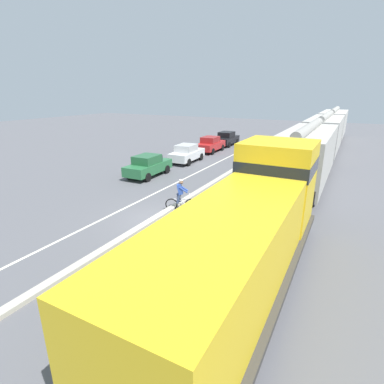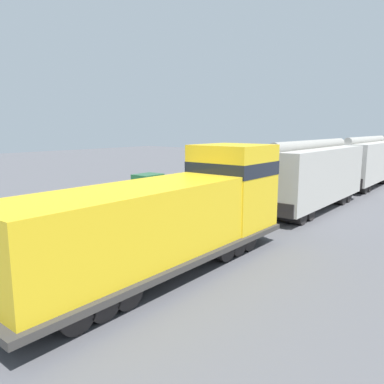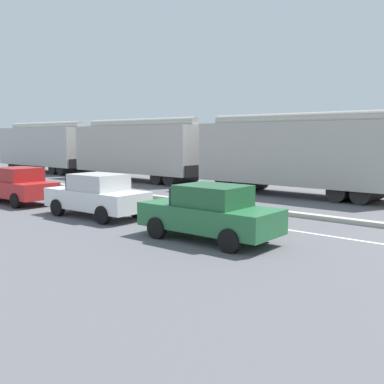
{
  "view_description": "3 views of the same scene",
  "coord_description": "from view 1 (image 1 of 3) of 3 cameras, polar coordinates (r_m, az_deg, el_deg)",
  "views": [
    {
      "loc": [
        8.09,
        -11.34,
        6.06
      ],
      "look_at": [
        0.92,
        2.08,
        0.98
      ],
      "focal_mm": 28.0,
      "sensor_mm": 36.0,
      "label": 1
    },
    {
      "loc": [
        13.99,
        -12.24,
        4.88
      ],
      "look_at": [
        3.17,
        1.09,
        1.93
      ],
      "focal_mm": 35.0,
      "sensor_mm": 36.0,
      "label": 2
    },
    {
      "loc": [
        -15.21,
        -1.49,
        3.0
      ],
      "look_at": [
        -3.88,
        8.26,
        1.14
      ],
      "focal_mm": 42.0,
      "sensor_mm": 36.0,
      "label": 3
    }
  ],
  "objects": [
    {
      "name": "ground_plane",
      "position": [
        15.19,
        -6.8,
        -5.18
      ],
      "size": [
        120.0,
        120.0,
        0.0
      ],
      "primitive_type": "plane",
      "color": "#56565B"
    },
    {
      "name": "median_curb",
      "position": [
        20.05,
        2.96,
        1.1
      ],
      "size": [
        0.36,
        36.0,
        0.16
      ],
      "primitive_type": "cube",
      "color": "#B2AD9E",
      "rests_on": "ground"
    },
    {
      "name": "lane_stripe",
      "position": [
        21.15,
        -2.93,
        1.81
      ],
      "size": [
        0.14,
        36.0,
        0.01
      ],
      "primitive_type": "cube",
      "color": "silver",
      "rests_on": "ground"
    },
    {
      "name": "locomotive",
      "position": [
        9.94,
        10.66,
        -7.3
      ],
      "size": [
        3.1,
        11.61,
        4.2
      ],
      "color": "gold",
      "rests_on": "ground"
    },
    {
      "name": "hopper_car_lead",
      "position": [
        21.3,
        20.91,
        6.48
      ],
      "size": [
        2.9,
        10.6,
        4.18
      ],
      "color": "#ADABA3",
      "rests_on": "ground"
    },
    {
      "name": "hopper_car_middle",
      "position": [
        32.71,
        23.83,
        9.94
      ],
      "size": [
        2.9,
        10.6,
        4.18
      ],
      "color": "#B1AFA7",
      "rests_on": "ground"
    },
    {
      "name": "hopper_car_trailing",
      "position": [
        44.22,
        25.26,
        11.6
      ],
      "size": [
        2.9,
        10.6,
        4.18
      ],
      "color": "#B7B5AD",
      "rests_on": "ground"
    },
    {
      "name": "parked_car_green",
      "position": [
        22.82,
        -8.36,
        4.99
      ],
      "size": [
        1.91,
        4.24,
        1.62
      ],
      "color": "#286B3D",
      "rests_on": "ground"
    },
    {
      "name": "parked_car_white",
      "position": [
        27.27,
        -1.0,
        7.39
      ],
      "size": [
        1.96,
        4.26,
        1.62
      ],
      "color": "silver",
      "rests_on": "ground"
    },
    {
      "name": "parked_car_red",
      "position": [
        32.2,
        3.56,
        9.07
      ],
      "size": [
        1.86,
        4.21,
        1.62
      ],
      "color": "red",
      "rests_on": "ground"
    },
    {
      "name": "parked_car_black",
      "position": [
        36.41,
        6.63,
        10.08
      ],
      "size": [
        1.84,
        4.2,
        1.62
      ],
      "color": "black",
      "rests_on": "ground"
    },
    {
      "name": "cyclist",
      "position": [
        15.94,
        -2.17,
        -0.75
      ],
      "size": [
        1.57,
        0.81,
        1.71
      ],
      "color": "black",
      "rests_on": "ground"
    }
  ]
}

